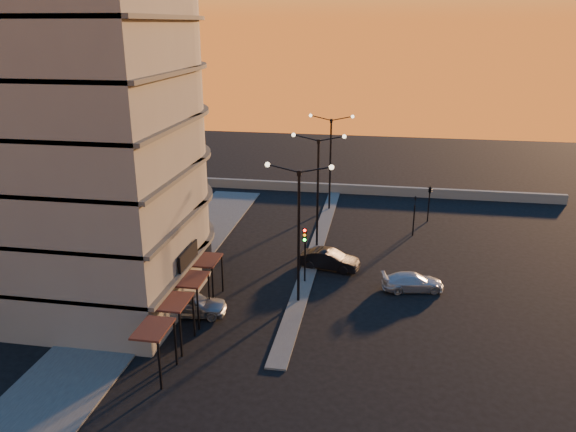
# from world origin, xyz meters

# --- Properties ---
(ground) EXTENTS (120.00, 120.00, 0.00)m
(ground) POSITION_xyz_m (0.00, 0.00, 0.00)
(ground) COLOR black
(ground) RESTS_ON ground
(sidewalk_west) EXTENTS (5.00, 40.00, 0.12)m
(sidewalk_west) POSITION_xyz_m (-10.50, 4.00, 0.06)
(sidewalk_west) COLOR #464644
(sidewalk_west) RESTS_ON ground
(median) EXTENTS (1.20, 36.00, 0.12)m
(median) POSITION_xyz_m (0.00, 10.00, 0.06)
(median) COLOR #464644
(median) RESTS_ON ground
(parapet) EXTENTS (44.00, 0.50, 1.00)m
(parapet) POSITION_xyz_m (2.00, 26.00, 0.50)
(parapet) COLOR slate
(parapet) RESTS_ON ground
(building) EXTENTS (14.35, 17.08, 25.00)m
(building) POSITION_xyz_m (-14.00, 0.03, 11.91)
(building) COLOR slate
(building) RESTS_ON ground
(streetlamp_near) EXTENTS (4.32, 0.32, 9.51)m
(streetlamp_near) POSITION_xyz_m (0.00, 0.00, 5.59)
(streetlamp_near) COLOR black
(streetlamp_near) RESTS_ON ground
(streetlamp_mid) EXTENTS (4.32, 0.32, 9.51)m
(streetlamp_mid) POSITION_xyz_m (0.00, 10.00, 5.59)
(streetlamp_mid) COLOR black
(streetlamp_mid) RESTS_ON ground
(streetlamp_far) EXTENTS (4.32, 0.32, 9.51)m
(streetlamp_far) POSITION_xyz_m (0.00, 20.00, 5.59)
(streetlamp_far) COLOR black
(streetlamp_far) RESTS_ON ground
(traffic_light_main) EXTENTS (0.28, 0.44, 4.25)m
(traffic_light_main) POSITION_xyz_m (0.00, 2.87, 2.89)
(traffic_light_main) COLOR black
(traffic_light_main) RESTS_ON ground
(signal_east_a) EXTENTS (0.13, 0.16, 3.60)m
(signal_east_a) POSITION_xyz_m (8.00, 14.00, 1.93)
(signal_east_a) COLOR black
(signal_east_a) RESTS_ON ground
(signal_east_b) EXTENTS (0.42, 1.99, 3.60)m
(signal_east_b) POSITION_xyz_m (9.50, 18.00, 3.10)
(signal_east_b) COLOR black
(signal_east_b) RESTS_ON ground
(car_hatchback) EXTENTS (4.78, 2.40, 1.56)m
(car_hatchback) POSITION_xyz_m (-6.50, -2.96, 0.78)
(car_hatchback) COLOR gray
(car_hatchback) RESTS_ON ground
(car_sedan) EXTENTS (4.68, 2.36, 1.47)m
(car_sedan) POSITION_xyz_m (1.50, 5.72, 0.74)
(car_sedan) COLOR black
(car_sedan) RESTS_ON ground
(car_wagon) EXTENTS (4.55, 2.61, 1.24)m
(car_wagon) POSITION_xyz_m (7.59, 3.10, 0.62)
(car_wagon) COLOR #B8BAC1
(car_wagon) RESTS_ON ground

